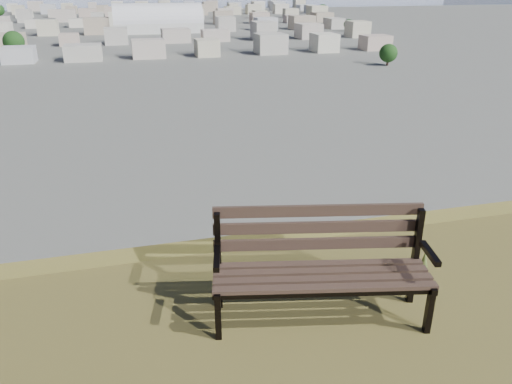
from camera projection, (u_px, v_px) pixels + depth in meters
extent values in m
cube|color=#3F3024|center=(326.00, 288.00, 3.72)|extent=(1.67, 0.44, 0.03)
cube|color=#3F3024|center=(323.00, 280.00, 3.82)|extent=(1.67, 0.44, 0.03)
cube|color=#3F3024|center=(321.00, 272.00, 3.93)|extent=(1.67, 0.44, 0.03)
cube|color=#3F3024|center=(318.00, 264.00, 4.03)|extent=(1.67, 0.44, 0.03)
cube|color=#3F3024|center=(318.00, 243.00, 4.04)|extent=(1.66, 0.39, 0.09)
cube|color=#3F3024|center=(318.00, 227.00, 4.01)|extent=(1.66, 0.39, 0.09)
cube|color=#3F3024|center=(319.00, 211.00, 3.98)|extent=(1.66, 0.39, 0.09)
cube|color=black|center=(218.00, 316.00, 3.75)|extent=(0.06, 0.07, 0.41)
cube|color=black|center=(218.00, 262.00, 4.03)|extent=(0.06, 0.07, 0.87)
cube|color=black|center=(218.00, 281.00, 3.85)|extent=(0.15, 0.47, 0.05)
cube|color=black|center=(217.00, 258.00, 3.72)|extent=(0.12, 0.34, 0.04)
cube|color=black|center=(429.00, 310.00, 3.82)|extent=(0.06, 0.07, 0.41)
cube|color=black|center=(415.00, 257.00, 4.10)|extent=(0.06, 0.07, 0.87)
cube|color=black|center=(424.00, 276.00, 3.92)|extent=(0.15, 0.47, 0.05)
cube|color=black|center=(430.00, 253.00, 3.79)|extent=(0.12, 0.34, 0.04)
cube|color=black|center=(326.00, 294.00, 3.73)|extent=(1.66, 0.40, 0.04)
cube|color=black|center=(318.00, 268.00, 4.06)|extent=(1.66, 0.40, 0.04)
cone|color=brown|center=(424.00, 259.00, 4.73)|extent=(0.08, 0.08, 0.18)
cube|color=silver|center=(159.00, 27.00, 283.81)|extent=(49.45, 21.60, 5.45)
cylinder|color=silver|center=(158.00, 22.00, 282.75)|extent=(49.45, 21.60, 20.73)
cube|color=#B7A89D|center=(17.00, 53.00, 179.13)|extent=(11.00, 11.00, 7.00)
cube|color=#B7A091|center=(87.00, 51.00, 184.80)|extent=(11.00, 11.00, 7.00)
cube|color=#B1B1B6|center=(152.00, 48.00, 190.47)|extent=(11.00, 11.00, 7.00)
cube|color=beige|center=(214.00, 46.00, 196.14)|extent=(11.00, 11.00, 7.00)
cube|color=tan|center=(273.00, 45.00, 201.81)|extent=(11.00, 11.00, 7.00)
cube|color=beige|center=(328.00, 43.00, 207.48)|extent=(11.00, 11.00, 7.00)
cube|color=#B0A99F|center=(380.00, 41.00, 213.15)|extent=(11.00, 11.00, 7.00)
cube|color=#B1B1B6|center=(7.00, 39.00, 220.76)|extent=(11.00, 11.00, 7.00)
cube|color=beige|center=(64.00, 38.00, 226.43)|extent=(11.00, 11.00, 7.00)
cube|color=tan|center=(119.00, 36.00, 232.10)|extent=(11.00, 11.00, 7.00)
cube|color=beige|center=(170.00, 35.00, 237.77)|extent=(11.00, 11.00, 7.00)
cube|color=#B0A99F|center=(220.00, 34.00, 243.44)|extent=(11.00, 11.00, 7.00)
cube|color=beige|center=(267.00, 32.00, 249.11)|extent=(11.00, 11.00, 7.00)
cube|color=#B7A89D|center=(312.00, 31.00, 254.78)|extent=(11.00, 11.00, 7.00)
cube|color=#B7A091|center=(355.00, 30.00, 260.45)|extent=(11.00, 11.00, 7.00)
cube|color=beige|center=(0.00, 30.00, 262.39)|extent=(11.00, 11.00, 7.00)
cube|color=#B0A99F|center=(49.00, 29.00, 268.06)|extent=(11.00, 11.00, 7.00)
cube|color=beige|center=(95.00, 28.00, 273.73)|extent=(11.00, 11.00, 7.00)
cube|color=#B7A89D|center=(140.00, 27.00, 279.40)|extent=(11.00, 11.00, 7.00)
cube|color=#B7A091|center=(182.00, 26.00, 285.07)|extent=(11.00, 11.00, 7.00)
cube|color=#B1B1B6|center=(224.00, 25.00, 290.74)|extent=(11.00, 11.00, 7.00)
cube|color=beige|center=(263.00, 24.00, 296.41)|extent=(11.00, 11.00, 7.00)
cube|color=tan|center=(301.00, 23.00, 302.08)|extent=(11.00, 11.00, 7.00)
cube|color=beige|center=(338.00, 22.00, 307.75)|extent=(11.00, 11.00, 7.00)
cube|color=#B1B1B6|center=(37.00, 22.00, 309.69)|extent=(11.00, 11.00, 7.00)
cube|color=beige|center=(78.00, 21.00, 315.36)|extent=(11.00, 11.00, 7.00)
cube|color=tan|center=(117.00, 21.00, 321.03)|extent=(11.00, 11.00, 7.00)
cube|color=beige|center=(155.00, 20.00, 326.70)|extent=(11.00, 11.00, 7.00)
cube|color=#B0A99F|center=(191.00, 19.00, 332.37)|extent=(11.00, 11.00, 7.00)
cube|color=beige|center=(226.00, 19.00, 338.04)|extent=(11.00, 11.00, 7.00)
cube|color=#B7A89D|center=(260.00, 18.00, 343.71)|extent=(11.00, 11.00, 7.00)
cube|color=#B7A091|center=(293.00, 17.00, 349.38)|extent=(11.00, 11.00, 7.00)
cube|color=#B1B1B6|center=(325.00, 17.00, 355.05)|extent=(11.00, 11.00, 7.00)
cube|color=beige|center=(28.00, 17.00, 351.33)|extent=(11.00, 11.00, 7.00)
cube|color=#B7A89D|center=(64.00, 17.00, 356.99)|extent=(11.00, 11.00, 7.00)
cube|color=#B7A091|center=(99.00, 16.00, 362.66)|extent=(11.00, 11.00, 7.00)
cube|color=#B1B1B6|center=(133.00, 15.00, 368.33)|extent=(11.00, 11.00, 7.00)
cube|color=beige|center=(166.00, 15.00, 374.00)|extent=(11.00, 11.00, 7.00)
cube|color=tan|center=(198.00, 14.00, 379.67)|extent=(11.00, 11.00, 7.00)
cube|color=beige|center=(228.00, 14.00, 385.34)|extent=(11.00, 11.00, 7.00)
cube|color=#B0A99F|center=(258.00, 13.00, 391.01)|extent=(11.00, 11.00, 7.00)
cube|color=beige|center=(287.00, 13.00, 396.68)|extent=(11.00, 11.00, 7.00)
cube|color=#B7A89D|center=(316.00, 12.00, 402.35)|extent=(11.00, 11.00, 7.00)
cube|color=beige|center=(22.00, 13.00, 392.96)|extent=(11.00, 11.00, 7.00)
cube|color=#B0A99F|center=(54.00, 13.00, 398.63)|extent=(11.00, 11.00, 7.00)
cube|color=beige|center=(85.00, 12.00, 404.30)|extent=(11.00, 11.00, 7.00)
cube|color=#B7A89D|center=(116.00, 12.00, 409.96)|extent=(11.00, 11.00, 7.00)
cube|color=#B7A091|center=(146.00, 11.00, 415.63)|extent=(11.00, 11.00, 7.00)
cube|color=#B1B1B6|center=(174.00, 11.00, 421.30)|extent=(11.00, 11.00, 7.00)
cube|color=beige|center=(203.00, 11.00, 426.97)|extent=(11.00, 11.00, 7.00)
cube|color=tan|center=(230.00, 10.00, 432.64)|extent=(11.00, 11.00, 7.00)
cube|color=beige|center=(257.00, 10.00, 438.31)|extent=(11.00, 11.00, 7.00)
cube|color=#B0A99F|center=(283.00, 9.00, 443.98)|extent=(11.00, 11.00, 7.00)
cube|color=beige|center=(308.00, 9.00, 449.65)|extent=(11.00, 11.00, 7.00)
cube|color=tan|center=(16.00, 10.00, 434.59)|extent=(11.00, 11.00, 7.00)
cube|color=beige|center=(45.00, 10.00, 440.26)|extent=(11.00, 11.00, 7.00)
cube|color=#B0A99F|center=(74.00, 9.00, 445.93)|extent=(11.00, 11.00, 7.00)
cube|color=beige|center=(102.00, 9.00, 451.60)|extent=(11.00, 11.00, 7.00)
cube|color=#B7A89D|center=(129.00, 9.00, 457.27)|extent=(11.00, 11.00, 7.00)
cube|color=#B7A091|center=(155.00, 8.00, 462.93)|extent=(11.00, 11.00, 7.00)
cube|color=#B1B1B6|center=(181.00, 8.00, 468.60)|extent=(11.00, 11.00, 7.00)
cube|color=beige|center=(207.00, 8.00, 474.27)|extent=(11.00, 11.00, 7.00)
cube|color=tan|center=(231.00, 7.00, 479.94)|extent=(11.00, 11.00, 7.00)
cube|color=beige|center=(255.00, 7.00, 485.61)|extent=(11.00, 11.00, 7.00)
cube|color=#B0A99F|center=(279.00, 7.00, 491.28)|extent=(11.00, 11.00, 7.00)
cube|color=beige|center=(302.00, 6.00, 496.95)|extent=(11.00, 11.00, 7.00)
cube|color=tan|center=(12.00, 7.00, 476.22)|extent=(11.00, 11.00, 7.00)
cube|color=beige|center=(38.00, 7.00, 481.89)|extent=(11.00, 11.00, 7.00)
cube|color=#B0A99F|center=(65.00, 7.00, 487.56)|extent=(11.00, 11.00, 7.00)
cube|color=beige|center=(90.00, 7.00, 493.23)|extent=(11.00, 11.00, 7.00)
cube|color=#B7A89D|center=(115.00, 6.00, 498.90)|extent=(11.00, 11.00, 7.00)
cube|color=#B7A091|center=(140.00, 6.00, 504.57)|extent=(11.00, 11.00, 7.00)
cube|color=#B1B1B6|center=(164.00, 6.00, 510.24)|extent=(11.00, 11.00, 7.00)
cube|color=beige|center=(187.00, 5.00, 515.90)|extent=(11.00, 11.00, 7.00)
cube|color=tan|center=(210.00, 5.00, 521.57)|extent=(11.00, 11.00, 7.00)
cube|color=beige|center=(232.00, 5.00, 527.24)|extent=(11.00, 11.00, 7.00)
cube|color=#B0A99F|center=(254.00, 5.00, 532.91)|extent=(11.00, 11.00, 7.00)
cube|color=beige|center=(276.00, 4.00, 538.58)|extent=(11.00, 11.00, 7.00)
cube|color=#B7A89D|center=(297.00, 4.00, 544.25)|extent=(11.00, 11.00, 7.00)
cylinder|color=#2F1D17|center=(387.00, 62.00, 174.28)|extent=(0.80, 0.80, 2.10)
sphere|color=black|center=(388.00, 53.00, 173.05)|extent=(6.30, 6.30, 6.30)
cylinder|color=#2F1D17|center=(16.00, 52.00, 196.82)|extent=(0.80, 0.80, 2.70)
sphere|color=black|center=(14.00, 42.00, 195.23)|extent=(8.10, 8.10, 8.10)
cylinder|color=#2F1D17|center=(348.00, 30.00, 290.48)|extent=(0.80, 0.80, 1.95)
sphere|color=black|center=(349.00, 24.00, 289.33)|extent=(5.85, 5.85, 5.85)
cylinder|color=#2F1D17|center=(198.00, 18.00, 380.60)|extent=(0.80, 0.80, 2.25)
sphere|color=black|center=(197.00, 13.00, 379.28)|extent=(6.75, 6.75, 6.75)
cylinder|color=#2F1D17|center=(0.00, 16.00, 398.41)|extent=(0.80, 0.80, 2.85)
cylinder|color=#2F1D17|center=(190.00, 30.00, 286.98)|extent=(0.80, 0.80, 2.10)
sphere|color=black|center=(189.00, 24.00, 285.74)|extent=(6.30, 6.30, 6.30)
cylinder|color=#2F1D17|center=(322.00, 14.00, 424.32)|extent=(0.80, 0.80, 2.55)
sphere|color=black|center=(323.00, 9.00, 422.82)|extent=(7.65, 7.65, 7.65)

